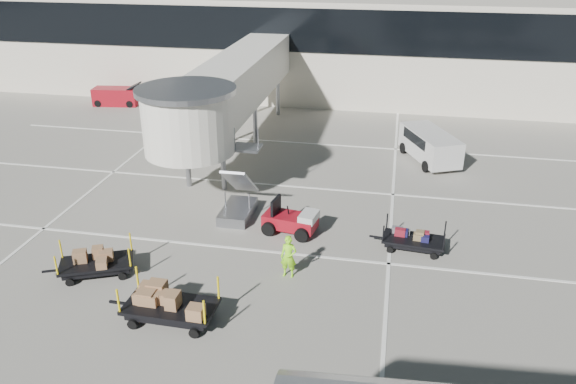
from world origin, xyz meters
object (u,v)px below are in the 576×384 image
at_px(box_cart_near, 171,306).
at_px(box_cart_far, 95,263).
at_px(minivan, 429,143).
at_px(baggage_tug, 292,221).
at_px(suitcase_cart, 413,240).
at_px(belt_loader, 116,96).
at_px(ground_worker, 289,257).

height_order(box_cart_near, box_cart_far, box_cart_near).
height_order(box_cart_far, minivan, minivan).
bearing_deg(box_cart_near, minivan, 63.17).
relative_size(baggage_tug, suitcase_cart, 0.80).
relative_size(box_cart_far, belt_loader, 0.90).
distance_m(baggage_tug, box_cart_near, 7.81).
xyz_separation_m(suitcase_cart, minivan, (0.96, 11.06, 0.63)).
relative_size(suitcase_cart, box_cart_far, 0.93).
xyz_separation_m(box_cart_near, ground_worker, (3.54, 3.60, 0.29)).
bearing_deg(belt_loader, box_cart_far, -72.40).
height_order(minivan, belt_loader, belt_loader).
xyz_separation_m(minivan, belt_loader, (-24.21, 7.62, -0.39)).
distance_m(box_cart_near, box_cart_far, 4.76).
height_order(ground_worker, belt_loader, belt_loader).
relative_size(baggage_tug, belt_loader, 0.67).
relative_size(box_cart_far, minivan, 0.69).
bearing_deg(box_cart_near, box_cart_far, 152.65).
relative_size(suitcase_cart, belt_loader, 0.84).
relative_size(box_cart_far, ground_worker, 1.96).
bearing_deg(baggage_tug, box_cart_far, -135.10).
xyz_separation_m(baggage_tug, ground_worker, (0.57, -3.62, 0.31)).
bearing_deg(suitcase_cart, baggage_tug, -179.86).
bearing_deg(belt_loader, baggage_tug, -52.68).
bearing_deg(belt_loader, ground_worker, -56.96).
distance_m(box_cart_near, minivan, 20.11).
distance_m(baggage_tug, ground_worker, 3.68).
xyz_separation_m(baggage_tug, box_cart_near, (-2.97, -7.22, 0.03)).
bearing_deg(minivan, ground_worker, -136.98).
height_order(box_cart_near, ground_worker, ground_worker).
distance_m(suitcase_cart, minivan, 11.12).
height_order(suitcase_cart, box_cart_near, box_cart_near).
bearing_deg(box_cart_near, suitcase_cart, 39.48).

